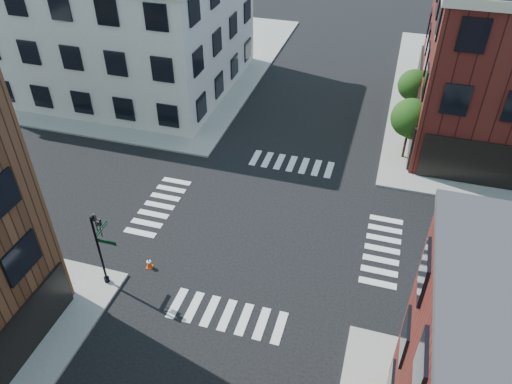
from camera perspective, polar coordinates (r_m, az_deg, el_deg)
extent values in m
plane|color=black|center=(30.28, 1.04, -3.93)|extent=(120.00, 120.00, 0.00)
cube|color=gray|center=(54.46, -14.96, 14.78)|extent=(30.00, 30.00, 0.15)
cube|color=beige|center=(47.65, -16.83, 18.26)|extent=(22.00, 16.00, 11.00)
cylinder|color=black|center=(37.25, 16.58, 4.87)|extent=(0.18, 0.18, 1.47)
cylinder|color=black|center=(36.88, 16.78, 5.83)|extent=(0.12, 0.12, 1.47)
sphere|color=#17380F|center=(36.07, 17.25, 8.10)|extent=(2.69, 2.69, 2.69)
sphere|color=#17380F|center=(36.25, 17.48, 7.20)|extent=(1.85, 1.85, 1.85)
cylinder|color=black|center=(42.53, 17.02, 8.94)|extent=(0.18, 0.18, 1.33)
cylinder|color=black|center=(42.24, 17.18, 9.73)|extent=(0.12, 0.12, 1.33)
sphere|color=#17380F|center=(41.59, 17.57, 11.57)|extent=(2.43, 2.43, 2.43)
sphere|color=#17380F|center=(41.71, 17.78, 10.85)|extent=(1.67, 1.67, 1.67)
cylinder|color=black|center=(26.56, -17.44, -6.57)|extent=(0.12, 0.12, 4.60)
cylinder|color=black|center=(27.94, -16.68, -9.53)|extent=(0.28, 0.28, 0.30)
cube|color=#053819|center=(25.74, -16.75, -5.49)|extent=(1.10, 0.03, 0.22)
cube|color=#053819|center=(26.17, -17.28, -4.05)|extent=(0.03, 1.10, 0.22)
imported|color=black|center=(25.41, -17.32, -4.00)|extent=(0.22, 0.18, 1.10)
imported|color=black|center=(25.78, -17.89, -3.44)|extent=(0.18, 0.22, 1.10)
cube|color=silver|center=(26.10, 23.62, -12.34)|extent=(1.90, 2.24, 1.80)
cube|color=black|center=(25.68, 21.92, -11.69)|extent=(0.18, 1.71, 0.81)
cylinder|color=black|center=(26.19, 23.30, -15.24)|extent=(0.91, 0.36, 0.90)
cylinder|color=black|center=(27.39, 22.94, -12.15)|extent=(0.91, 0.36, 0.90)
cube|color=#F2480A|center=(28.42, -12.05, -8.36)|extent=(0.38, 0.38, 0.04)
cone|color=#F2480A|center=(28.21, -12.13, -7.94)|extent=(0.36, 0.36, 0.63)
cylinder|color=white|center=(28.15, -12.16, -7.81)|extent=(0.24, 0.24, 0.07)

